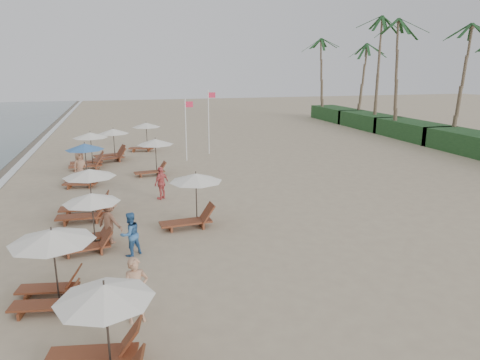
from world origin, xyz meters
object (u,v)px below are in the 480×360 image
object	(u,v)px
lounger_station_4	(82,165)
inland_station_1	(153,152)
inland_station_0	(191,197)
flag_pole_near	(186,127)
lounger_station_2	(87,221)
beachgoer_mid_a	(130,234)
lounger_station_1	(48,263)
lounger_station_6	(110,146)
beachgoer_far_a	(161,183)
lounger_station_5	(87,152)
inland_station_2	(144,134)
beachgoer_mid_b	(110,221)
lounger_station_3	(85,195)
beachgoer_near	(136,290)
beachgoer_far_b	(80,166)
lounger_station_0	(95,339)

from	to	relation	value
lounger_station_4	inland_station_1	xyz separation A→B (m)	(4.06, 1.47, 0.24)
inland_station_0	flag_pole_near	size ratio (longest dim) A/B	0.65
lounger_station_2	beachgoer_mid_a	world-z (taller)	lounger_station_2
lounger_station_1	beachgoer_mid_a	size ratio (longest dim) A/B	1.56
lounger_station_2	lounger_station_6	xyz separation A→B (m)	(0.66, 16.22, -0.01)
lounger_station_1	beachgoer_far_a	world-z (taller)	lounger_station_1
lounger_station_1	inland_station_1	bearing A→B (deg)	74.56
lounger_station_5	beachgoer_mid_a	size ratio (longest dim) A/B	1.69
lounger_station_6	flag_pole_near	bearing A→B (deg)	-16.93
inland_station_0	inland_station_2	world-z (taller)	same
inland_station_1	beachgoer_mid_b	size ratio (longest dim) A/B	1.54
lounger_station_6	lounger_station_3	bearing A→B (deg)	-94.36
inland_station_2	flag_pole_near	world-z (taller)	flag_pole_near
inland_station_1	inland_station_0	bearing A→B (deg)	-85.45
beachgoer_near	beachgoer_far_b	world-z (taller)	beachgoer_near
inland_station_2	beachgoer_far_a	distance (m)	13.72
lounger_station_4	beachgoer_far_a	distance (m)	5.58
lounger_station_1	beachgoer_near	bearing A→B (deg)	-34.72
lounger_station_1	beachgoer_far_a	bearing A→B (deg)	66.81
lounger_station_5	beachgoer_near	world-z (taller)	lounger_station_5
lounger_station_6	beachgoer_mid_a	distance (m)	17.30
lounger_station_0	inland_station_0	xyz separation A→B (m)	(3.47, 8.80, 0.26)
beachgoer_near	lounger_station_4	bearing A→B (deg)	90.46
inland_station_0	lounger_station_0	bearing A→B (deg)	-111.51
lounger_station_0	lounger_station_2	bearing A→B (deg)	94.35
lounger_station_5	beachgoer_far_a	world-z (taller)	lounger_station_5
beachgoer_mid_b	beachgoer_far_b	size ratio (longest dim) A/B	0.96
lounger_station_6	inland_station_1	bearing A→B (deg)	-63.73
inland_station_0	beachgoer_near	distance (m)	7.17
inland_station_0	beachgoer_far_b	bearing A→B (deg)	118.55
lounger_station_2	beachgoer_near	xyz separation A→B (m)	(1.50, -5.41, -0.15)
lounger_station_3	lounger_station_5	distance (m)	10.48
lounger_station_2	lounger_station_5	distance (m)	14.06
lounger_station_3	lounger_station_5	xyz separation A→B (m)	(-0.47, 10.47, 0.05)
lounger_station_2	inland_station_1	size ratio (longest dim) A/B	0.92
inland_station_0	beachgoer_far_b	size ratio (longest dim) A/B	1.60
lounger_station_2	beachgoer_far_a	size ratio (longest dim) A/B	1.43
lounger_station_2	lounger_station_5	size ratio (longest dim) A/B	0.90
beachgoer_mid_a	inland_station_1	bearing A→B (deg)	-130.86
lounger_station_1	beachgoer_near	xyz separation A→B (m)	(2.30, -1.59, -0.34)
beachgoer_mid_a	beachgoer_mid_b	bearing A→B (deg)	-95.57
lounger_station_5	inland_station_2	xyz separation A→B (m)	(4.02, 5.25, 0.28)
lounger_station_1	lounger_station_5	bearing A→B (deg)	89.92
beachgoer_far_b	lounger_station_0	bearing A→B (deg)	-126.32
lounger_station_0	flag_pole_near	distance (m)	22.81
lounger_station_2	inland_station_1	bearing A→B (deg)	73.32
beachgoer_far_a	flag_pole_near	bearing A→B (deg)	-151.90
lounger_station_1	beachgoer_far_b	bearing A→B (deg)	90.84
beachgoer_far_b	flag_pole_near	size ratio (longest dim) A/B	0.41
lounger_station_2	lounger_station_4	world-z (taller)	lounger_station_4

